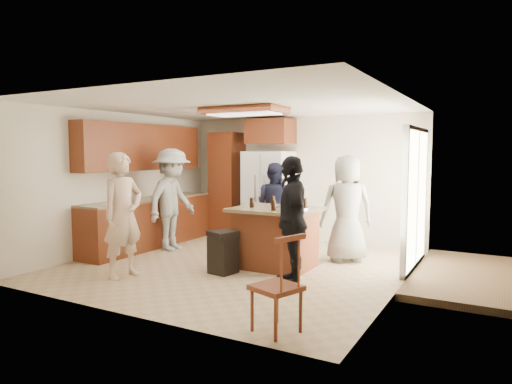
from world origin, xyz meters
The scene contains 12 objects.
person_front_left centered at (-1.07, -1.38, 0.89)m, with size 0.65×0.48×1.78m, color tan.
person_behind_left centered at (-0.16, 1.62, 0.79)m, with size 0.77×0.48×1.59m, color black.
person_behind_right centered at (1.42, 1.08, 0.88)m, with size 0.86×0.56×1.75m, color gray.
person_side_right centered at (1.20, -0.61, 0.87)m, with size 1.02×0.52×1.74m, color black.
person_counter centered at (-1.64, 0.40, 0.92)m, with size 1.19×0.55×1.85m, color gray.
left_cabinetry centered at (-2.24, 0.40, 0.96)m, with size 0.64×3.00×2.30m.
back_wall_units centered at (-1.33, 2.20, 1.38)m, with size 1.80×0.60×2.45m.
refrigerator centered at (-0.55, 2.12, 0.90)m, with size 0.90×0.76×1.80m.
kitchen_island centered at (0.58, 0.17, 0.47)m, with size 1.28×1.03×0.93m.
island_items centered at (0.80, 0.08, 0.97)m, with size 0.97×0.73×0.15m.
trash_bin centered at (0.06, -0.52, 0.32)m, with size 0.46×0.46×0.63m.
spindle_chair centered at (1.75, -2.14, 0.45)m, with size 0.54×0.54×0.99m.
Camera 1 is at (3.67, -6.09, 1.78)m, focal length 32.00 mm.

